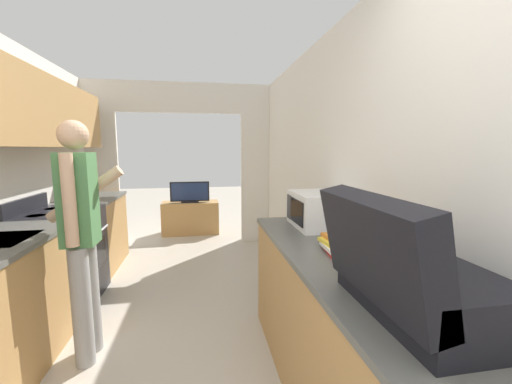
{
  "coord_description": "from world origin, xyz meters",
  "views": [
    {
      "loc": [
        0.29,
        -0.46,
        1.52
      ],
      "look_at": [
        0.74,
        2.11,
        1.15
      ],
      "focal_mm": 22.0,
      "sensor_mm": 36.0,
      "label": 1
    }
  ],
  "objects_px": {
    "range_oven": "(63,256)",
    "microwave": "(318,210)",
    "television": "(190,192)",
    "person": "(81,235)",
    "book_stack": "(346,246)",
    "suitcase": "(405,274)",
    "tv_cabinet": "(191,218)"
  },
  "relations": [
    {
      "from": "suitcase",
      "to": "tv_cabinet",
      "type": "bearing_deg",
      "value": 101.14
    },
    {
      "from": "microwave",
      "to": "book_stack",
      "type": "relative_size",
      "value": 1.51
    },
    {
      "from": "suitcase",
      "to": "book_stack",
      "type": "height_order",
      "value": "suitcase"
    },
    {
      "from": "television",
      "to": "tv_cabinet",
      "type": "bearing_deg",
      "value": 90.0
    },
    {
      "from": "suitcase",
      "to": "microwave",
      "type": "relative_size",
      "value": 1.33
    },
    {
      "from": "range_oven",
      "to": "microwave",
      "type": "xyz_separation_m",
      "value": [
        2.24,
        -0.99,
        0.58
      ]
    },
    {
      "from": "microwave",
      "to": "tv_cabinet",
      "type": "xyz_separation_m",
      "value": [
        -1.08,
        3.37,
        -0.76
      ]
    },
    {
      "from": "suitcase",
      "to": "microwave",
      "type": "height_order",
      "value": "suitcase"
    },
    {
      "from": "person",
      "to": "microwave",
      "type": "xyz_separation_m",
      "value": [
        1.72,
        -0.04,
        0.13
      ]
    },
    {
      "from": "book_stack",
      "to": "suitcase",
      "type": "bearing_deg",
      "value": -98.77
    },
    {
      "from": "range_oven",
      "to": "microwave",
      "type": "distance_m",
      "value": 2.52
    },
    {
      "from": "television",
      "to": "person",
      "type": "bearing_deg",
      "value": -100.89
    },
    {
      "from": "person",
      "to": "microwave",
      "type": "height_order",
      "value": "person"
    },
    {
      "from": "microwave",
      "to": "television",
      "type": "bearing_deg",
      "value": 108.04
    },
    {
      "from": "book_stack",
      "to": "tv_cabinet",
      "type": "distance_m",
      "value": 4.17
    },
    {
      "from": "range_oven",
      "to": "book_stack",
      "type": "height_order",
      "value": "range_oven"
    },
    {
      "from": "range_oven",
      "to": "television",
      "type": "relative_size",
      "value": 1.56
    },
    {
      "from": "range_oven",
      "to": "tv_cabinet",
      "type": "bearing_deg",
      "value": 64.07
    },
    {
      "from": "person",
      "to": "television",
      "type": "bearing_deg",
      "value": -10.91
    },
    {
      "from": "microwave",
      "to": "book_stack",
      "type": "distance_m",
      "value": 0.63
    },
    {
      "from": "range_oven",
      "to": "microwave",
      "type": "height_order",
      "value": "microwave"
    },
    {
      "from": "person",
      "to": "television",
      "type": "relative_size",
      "value": 2.52
    },
    {
      "from": "person",
      "to": "suitcase",
      "type": "bearing_deg",
      "value": -130.75
    },
    {
      "from": "range_oven",
      "to": "person",
      "type": "bearing_deg",
      "value": -61.21
    },
    {
      "from": "microwave",
      "to": "tv_cabinet",
      "type": "height_order",
      "value": "microwave"
    },
    {
      "from": "range_oven",
      "to": "television",
      "type": "height_order",
      "value": "range_oven"
    },
    {
      "from": "book_stack",
      "to": "tv_cabinet",
      "type": "height_order",
      "value": "book_stack"
    },
    {
      "from": "book_stack",
      "to": "tv_cabinet",
      "type": "bearing_deg",
      "value": 104.39
    },
    {
      "from": "person",
      "to": "suitcase",
      "type": "xyz_separation_m",
      "value": [
        1.55,
        -1.34,
        0.15
      ]
    },
    {
      "from": "microwave",
      "to": "book_stack",
      "type": "height_order",
      "value": "microwave"
    },
    {
      "from": "person",
      "to": "microwave",
      "type": "distance_m",
      "value": 1.72
    },
    {
      "from": "range_oven",
      "to": "person",
      "type": "height_order",
      "value": "person"
    }
  ]
}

